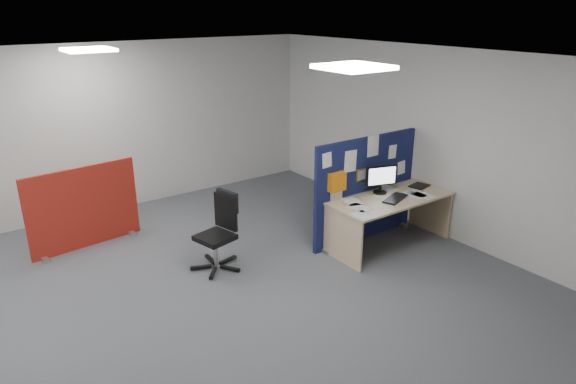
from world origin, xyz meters
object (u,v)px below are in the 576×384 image
main_desk (388,208)px  office_chair (221,226)px  red_divider (84,208)px  navy_divider (365,189)px  monitor_main (381,178)px

main_desk → office_chair: office_chair is taller
main_desk → red_divider: (-3.47, 2.43, 0.01)m
red_divider → office_chair: size_ratio=1.56×
navy_divider → main_desk: 0.43m
monitor_main → red_divider: red_divider is taller
navy_divider → office_chair: bearing=168.0°
red_divider → office_chair: red_divider is taller
office_chair → monitor_main: bearing=-29.4°
red_divider → navy_divider: bearing=-38.3°
main_desk → red_divider: bearing=145.0°
monitor_main → red_divider: size_ratio=0.28×
red_divider → main_desk: bearing=-41.5°
red_divider → office_chair: 2.06m
navy_divider → red_divider: bearing=148.2°
navy_divider → monitor_main: size_ratio=4.19×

